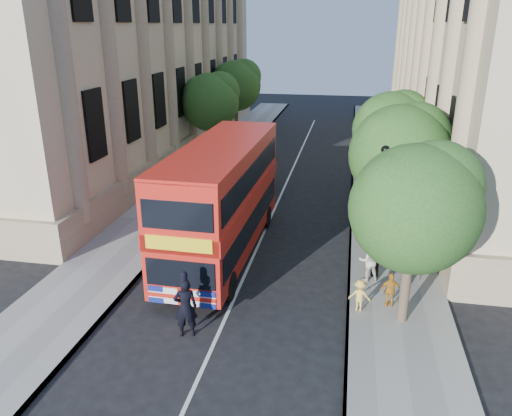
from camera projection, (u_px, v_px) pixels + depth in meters
The scene contains 16 objects.
ground at pixel (208, 358), 14.80m from camera, with size 120.00×120.00×0.00m, color black.
pavement_right at pixel (388, 238), 22.98m from camera, with size 3.50×80.00×0.12m, color gray.
pavement_left at pixel (152, 220), 25.01m from camera, with size 3.50×80.00×0.12m, color gray.
building_left at pixel (112, 29), 36.25m from camera, with size 12.00×38.00×18.00m, color tan.
tree_right_near at pixel (417, 202), 15.10m from camera, with size 4.00×4.00×6.08m.
tree_right_mid at pixel (401, 150), 20.56m from camera, with size 4.20×4.20×6.37m.
tree_right_far at pixel (392, 126), 26.14m from camera, with size 4.00×4.00×6.15m.
tree_left_far at pixel (211, 99), 34.63m from camera, with size 4.00×4.00×6.30m.
tree_left_back at pixel (237, 83), 41.91m from camera, with size 4.20×4.20×6.65m.
lamp_post at pixel (379, 218), 18.58m from camera, with size 0.32×0.32×5.16m.
double_decker_bus at pixel (222, 197), 20.58m from camera, with size 2.95×10.28×4.72m.
box_van at pixel (250, 167), 28.82m from camera, with size 2.55×5.60×3.13m.
police_constable at pixel (186, 307), 15.55m from camera, with size 0.73×0.48×2.00m, color black.
woman_pedestrian at pixel (369, 260), 18.80m from camera, with size 0.80×0.62×1.65m, color beige.
child_a at pixel (390, 290), 17.07m from camera, with size 0.74×0.31×1.26m, color orange.
child_b at pixel (360, 295), 16.85m from camera, with size 0.74×0.42×1.14m, color #EDC450.
Camera 1 is at (3.74, -11.86, 9.29)m, focal length 35.00 mm.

